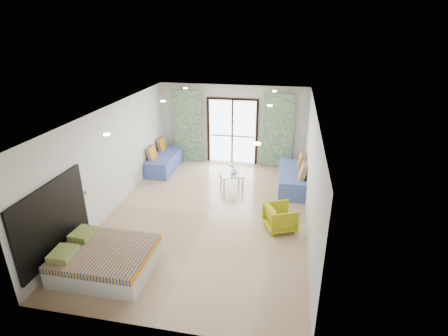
% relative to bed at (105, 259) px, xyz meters
% --- Properties ---
extents(floor, '(5.00, 7.50, 0.01)m').
position_rel_bed_xyz_m(floor, '(1.47, 2.57, -0.26)').
color(floor, '#9C7E5D').
rests_on(floor, ground).
extents(ceiling, '(5.00, 7.50, 0.01)m').
position_rel_bed_xyz_m(ceiling, '(1.47, 2.57, 2.44)').
color(ceiling, silver).
rests_on(ceiling, ground).
extents(wall_back, '(5.00, 0.01, 2.70)m').
position_rel_bed_xyz_m(wall_back, '(1.47, 6.32, 1.09)').
color(wall_back, silver).
rests_on(wall_back, ground).
extents(wall_front, '(5.00, 0.01, 2.70)m').
position_rel_bed_xyz_m(wall_front, '(1.47, -1.18, 1.09)').
color(wall_front, silver).
rests_on(wall_front, ground).
extents(wall_left, '(0.01, 7.50, 2.70)m').
position_rel_bed_xyz_m(wall_left, '(-1.03, 2.57, 1.09)').
color(wall_left, silver).
rests_on(wall_left, ground).
extents(wall_right, '(0.01, 7.50, 2.70)m').
position_rel_bed_xyz_m(wall_right, '(3.97, 2.57, 1.09)').
color(wall_right, silver).
rests_on(wall_right, ground).
extents(balcony_door, '(1.76, 0.08, 2.28)m').
position_rel_bed_xyz_m(balcony_door, '(1.47, 6.29, 1.00)').
color(balcony_door, black).
rests_on(balcony_door, floor).
extents(balcony_rail, '(1.52, 0.03, 0.04)m').
position_rel_bed_xyz_m(balcony_rail, '(1.47, 6.30, 0.69)').
color(balcony_rail, '#595451').
rests_on(balcony_rail, balcony_door).
extents(curtain_left, '(1.00, 0.10, 2.50)m').
position_rel_bed_xyz_m(curtain_left, '(-0.08, 6.14, 0.99)').
color(curtain_left, white).
rests_on(curtain_left, floor).
extents(curtain_right, '(1.00, 0.10, 2.50)m').
position_rel_bed_xyz_m(curtain_right, '(3.02, 6.14, 0.99)').
color(curtain_right, white).
rests_on(curtain_right, floor).
extents(downlight_a, '(0.12, 0.12, 0.02)m').
position_rel_bed_xyz_m(downlight_a, '(0.07, 0.57, 2.41)').
color(downlight_a, '#FFE0B2').
rests_on(downlight_a, ceiling).
extents(downlight_b, '(0.12, 0.12, 0.02)m').
position_rel_bed_xyz_m(downlight_b, '(2.87, 0.57, 2.41)').
color(downlight_b, '#FFE0B2').
rests_on(downlight_b, ceiling).
extents(downlight_c, '(0.12, 0.12, 0.02)m').
position_rel_bed_xyz_m(downlight_c, '(0.07, 3.57, 2.41)').
color(downlight_c, '#FFE0B2').
rests_on(downlight_c, ceiling).
extents(downlight_d, '(0.12, 0.12, 0.02)m').
position_rel_bed_xyz_m(downlight_d, '(2.87, 3.57, 2.41)').
color(downlight_d, '#FFE0B2').
rests_on(downlight_d, ceiling).
extents(downlight_e, '(0.12, 0.12, 0.02)m').
position_rel_bed_xyz_m(downlight_e, '(0.07, 5.57, 2.41)').
color(downlight_e, '#FFE0B2').
rests_on(downlight_e, ceiling).
extents(downlight_f, '(0.12, 0.12, 0.02)m').
position_rel_bed_xyz_m(downlight_f, '(2.87, 5.57, 2.41)').
color(downlight_f, '#FFE0B2').
rests_on(downlight_f, ceiling).
extents(headboard, '(0.06, 2.10, 1.50)m').
position_rel_bed_xyz_m(headboard, '(-0.99, 0.00, 0.79)').
color(headboard, black).
rests_on(headboard, floor).
extents(switch_plate, '(0.02, 0.10, 0.10)m').
position_rel_bed_xyz_m(switch_plate, '(-1.00, 1.25, 0.79)').
color(switch_plate, silver).
rests_on(switch_plate, wall_left).
extents(bed, '(1.80, 1.47, 0.62)m').
position_rel_bed_xyz_m(bed, '(0.00, 0.00, 0.00)').
color(bed, silver).
rests_on(bed, floor).
extents(daybed_left, '(0.75, 1.91, 0.94)m').
position_rel_bed_xyz_m(daybed_left, '(-0.64, 5.21, 0.03)').
color(daybed_left, '#455BA6').
rests_on(daybed_left, floor).
extents(daybed_right, '(0.83, 2.00, 0.97)m').
position_rel_bed_xyz_m(daybed_right, '(3.59, 4.57, 0.04)').
color(daybed_right, '#455BA6').
rests_on(daybed_right, floor).
extents(coffee_table, '(0.83, 0.83, 0.74)m').
position_rel_bed_xyz_m(coffee_table, '(1.81, 4.28, 0.12)').
color(coffee_table, silver).
rests_on(coffee_table, floor).
extents(vase, '(0.27, 0.27, 0.21)m').
position_rel_bed_xyz_m(vase, '(1.88, 4.25, 0.27)').
color(vase, white).
rests_on(vase, coffee_table).
extents(armchair, '(0.84, 0.86, 0.68)m').
position_rel_bed_xyz_m(armchair, '(3.35, 2.20, 0.08)').
color(armchair, '#ADB016').
rests_on(armchair, floor).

